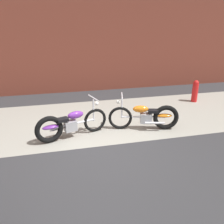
% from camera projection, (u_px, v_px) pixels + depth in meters
% --- Properties ---
extents(ground_plane, '(80.00, 80.00, 0.00)m').
position_uv_depth(ground_plane, '(99.00, 147.00, 5.87)').
color(ground_plane, '#2D2D30').
extents(sidewalk_slab, '(36.00, 3.50, 0.01)m').
position_uv_depth(sidewalk_slab, '(89.00, 119.00, 7.46)').
color(sidewalk_slab, gray).
rests_on(sidewalk_slab, ground).
extents(brick_building_wall, '(36.00, 0.50, 6.42)m').
position_uv_depth(brick_building_wall, '(75.00, 13.00, 9.40)').
color(brick_building_wall, brown).
rests_on(brick_building_wall, ground).
extents(motorcycle_purple, '(1.95, 0.82, 1.03)m').
position_uv_depth(motorcycle_purple, '(67.00, 124.00, 6.16)').
color(motorcycle_purple, black).
rests_on(motorcycle_purple, ground).
extents(motorcycle_orange, '(1.97, 0.75, 1.03)m').
position_uv_depth(motorcycle_orange, '(149.00, 116.00, 6.67)').
color(motorcycle_orange, black).
rests_on(motorcycle_orange, ground).
extents(fire_hydrant, '(0.22, 0.22, 0.84)m').
position_uv_depth(fire_hydrant, '(195.00, 91.00, 8.94)').
color(fire_hydrant, red).
rests_on(fire_hydrant, ground).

